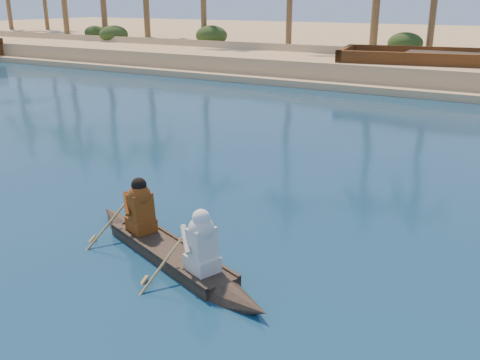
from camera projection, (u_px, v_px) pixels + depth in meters
The scene contains 2 objects.
canoe at pixel (169, 244), 9.90m from camera, with size 5.37×2.60×1.50m.
barge_mid at pixel (468, 72), 29.12m from camera, with size 14.36×6.96×2.29m.
Camera 1 is at (3.67, -4.69, 4.60)m, focal length 40.00 mm.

